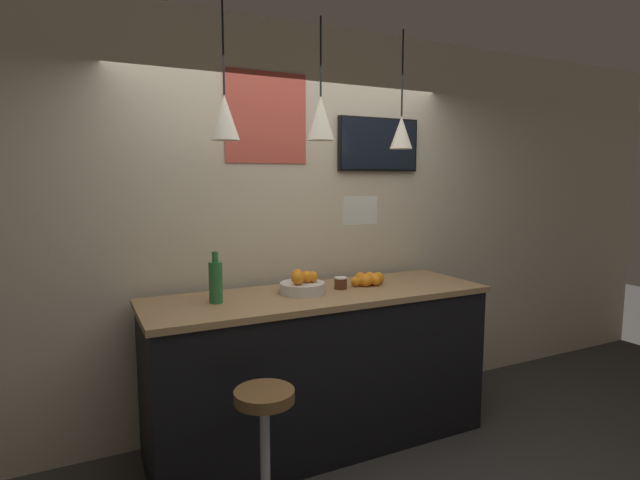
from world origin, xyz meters
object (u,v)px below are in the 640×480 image
object	(u,v)px
bar_stool	(265,448)
fruit_bowl	(302,285)
juice_bottle	(216,281)
mounted_tv	(379,145)
spread_jar	(341,283)

from	to	relation	value
bar_stool	fruit_bowl	world-z (taller)	fruit_bowl
bar_stool	juice_bottle	size ratio (longest dim) A/B	2.39
bar_stool	mounted_tv	size ratio (longest dim) A/B	1.06
juice_bottle	spread_jar	xyz separation A→B (m)	(0.86, -0.00, -0.09)
spread_jar	juice_bottle	bearing A→B (deg)	180.00
spread_jar	bar_stool	bearing A→B (deg)	-139.88
fruit_bowl	bar_stool	bearing A→B (deg)	-127.42
bar_stool	spread_jar	bearing A→B (deg)	40.12
fruit_bowl	juice_bottle	xyz separation A→B (m)	(-0.57, 0.00, 0.08)
bar_stool	fruit_bowl	bearing A→B (deg)	52.58
fruit_bowl	mounted_tv	world-z (taller)	mounted_tv
fruit_bowl	spread_jar	xyz separation A→B (m)	(0.29, 0.00, -0.01)
fruit_bowl	spread_jar	size ratio (longest dim) A/B	3.34
juice_bottle	spread_jar	world-z (taller)	juice_bottle
spread_jar	fruit_bowl	bearing A→B (deg)	-179.62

